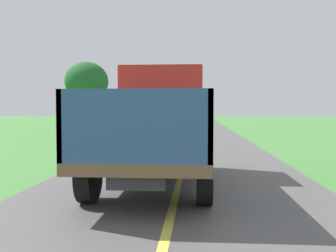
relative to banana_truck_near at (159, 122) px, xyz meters
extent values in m
cube|color=#2D2D30|center=(0.00, -0.78, -0.78)|extent=(0.90, 5.51, 0.24)
cube|color=brown|center=(0.00, -0.78, -0.58)|extent=(2.30, 5.80, 0.20)
cube|color=red|center=(0.00, 1.17, 0.47)|extent=(2.10, 1.90, 1.90)
cube|color=black|center=(0.00, 2.13, 0.80)|extent=(1.79, 0.02, 0.76)
cube|color=#2D517F|center=(-1.11, -1.75, 0.07)|extent=(0.08, 3.85, 1.10)
cube|color=#2D517F|center=(1.11, -1.75, 0.07)|extent=(0.08, 3.85, 1.10)
cube|color=#2D517F|center=(0.00, -3.64, 0.07)|extent=(2.30, 0.08, 1.10)
cube|color=#2D517F|center=(0.00, 0.13, 0.07)|extent=(2.30, 0.08, 1.10)
cylinder|color=black|center=(-1.05, 1.02, -0.88)|extent=(0.28, 1.00, 1.00)
cylinder|color=black|center=(1.05, 1.02, -0.88)|extent=(0.28, 1.00, 1.00)
cylinder|color=black|center=(-1.05, -2.37, -0.88)|extent=(0.28, 1.00, 1.00)
cylinder|color=black|center=(1.05, -2.37, -0.88)|extent=(0.28, 1.00, 1.00)
ellipsoid|color=#7FB92F|center=(-0.85, -3.04, -0.31)|extent=(0.59, 0.75, 0.47)
ellipsoid|color=#83C21F|center=(0.63, -3.28, 0.01)|extent=(0.56, 0.73, 0.49)
ellipsoid|color=#8BBB2E|center=(-0.83, -0.66, 0.31)|extent=(0.51, 0.63, 0.39)
ellipsoid|color=#7DBB2E|center=(0.73, -3.16, 0.00)|extent=(0.52, 0.54, 0.46)
ellipsoid|color=#8CB527|center=(0.72, -2.53, -0.32)|extent=(0.59, 0.67, 0.46)
ellipsoid|color=#84BB38|center=(-0.16, -2.60, 0.38)|extent=(0.58, 0.55, 0.45)
ellipsoid|color=#7EB328|center=(-0.30, -1.55, -0.28)|extent=(0.58, 0.54, 0.39)
ellipsoid|color=#8DC434|center=(-0.44, -3.09, -0.32)|extent=(0.54, 0.50, 0.43)
ellipsoid|color=#91C431|center=(-0.44, -0.31, -0.32)|extent=(0.42, 0.40, 0.39)
ellipsoid|color=#91B137|center=(0.02, -1.56, -0.29)|extent=(0.47, 0.49, 0.40)
cylinder|color=#4C3823|center=(-6.76, 16.95, -0.21)|extent=(0.28, 0.28, 2.50)
ellipsoid|color=#1E5623|center=(-6.76, 16.95, 2.24)|extent=(3.02, 3.02, 2.72)
camera|label=1|loc=(0.91, -9.09, 0.32)|focal=40.53mm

